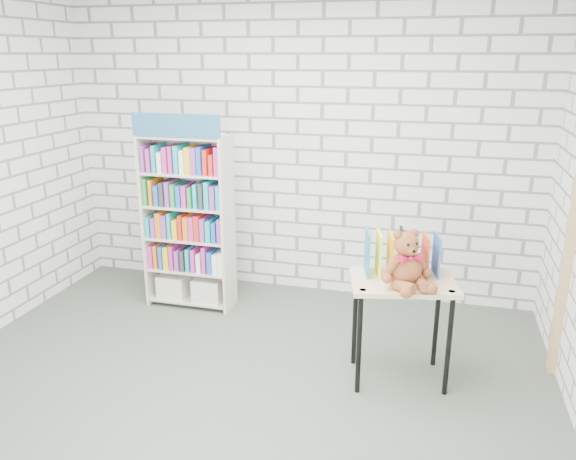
# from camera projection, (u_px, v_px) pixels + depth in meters

# --- Properties ---
(ground) EXTENTS (4.50, 4.50, 0.00)m
(ground) POSITION_uv_depth(u_px,v_px,m) (227.00, 397.00, 3.88)
(ground) COLOR #464F43
(ground) RESTS_ON ground
(room_shell) EXTENTS (4.52, 4.02, 2.81)m
(room_shell) POSITION_uv_depth(u_px,v_px,m) (217.00, 138.00, 3.34)
(room_shell) COLOR silver
(room_shell) RESTS_ON ground
(bookshelf) EXTENTS (0.80, 0.31, 1.79)m
(bookshelf) POSITION_uv_depth(u_px,v_px,m) (188.00, 221.00, 5.09)
(bookshelf) COLOR beige
(bookshelf) RESTS_ON ground
(display_table) EXTENTS (0.81, 0.64, 0.77)m
(display_table) POSITION_uv_depth(u_px,v_px,m) (402.00, 294.00, 3.91)
(display_table) COLOR tan
(display_table) RESTS_ON ground
(table_books) EXTENTS (0.54, 0.32, 0.30)m
(table_books) POSITION_uv_depth(u_px,v_px,m) (402.00, 254.00, 3.95)
(table_books) COLOR teal
(table_books) RESTS_ON display_table
(teddy_bear) EXTENTS (0.38, 0.37, 0.39)m
(teddy_bear) POSITION_uv_depth(u_px,v_px,m) (407.00, 265.00, 3.73)
(teddy_bear) COLOR brown
(teddy_bear) RESTS_ON display_table
(door_trim) EXTENTS (0.05, 0.12, 2.10)m
(door_trim) POSITION_uv_depth(u_px,v_px,m) (571.00, 237.00, 3.90)
(door_trim) COLOR tan
(door_trim) RESTS_ON ground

